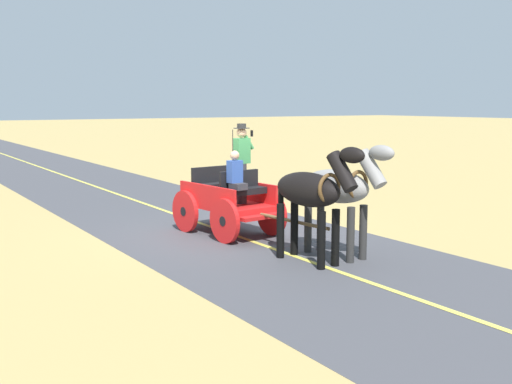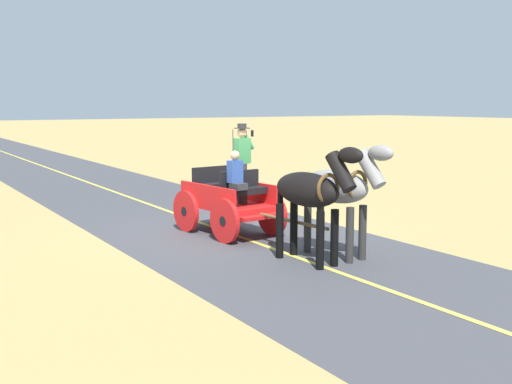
% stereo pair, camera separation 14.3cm
% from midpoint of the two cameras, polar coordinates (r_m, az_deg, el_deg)
% --- Properties ---
extents(ground_plane, '(200.00, 200.00, 0.00)m').
position_cam_midpoint_polar(ground_plane, '(14.34, -2.26, -3.76)').
color(ground_plane, tan).
extents(road_surface, '(5.40, 160.00, 0.01)m').
position_cam_midpoint_polar(road_surface, '(14.34, -2.26, -3.74)').
color(road_surface, '#424247').
rests_on(road_surface, ground).
extents(road_centre_stripe, '(0.12, 160.00, 0.00)m').
position_cam_midpoint_polar(road_centre_stripe, '(14.33, -2.26, -3.72)').
color(road_centre_stripe, '#DBCC4C').
rests_on(road_centre_stripe, road_surface).
extents(horse_drawn_carriage, '(1.68, 4.52, 2.50)m').
position_cam_midpoint_polar(horse_drawn_carriage, '(14.09, -2.06, -0.59)').
color(horse_drawn_carriage, red).
rests_on(horse_drawn_carriage, ground).
extents(horse_near_side, '(0.80, 2.15, 2.21)m').
position_cam_midpoint_polar(horse_near_side, '(12.00, 7.97, 0.26)').
color(horse_near_side, gray).
rests_on(horse_near_side, ground).
extents(horse_off_side, '(0.75, 2.15, 2.21)m').
position_cam_midpoint_polar(horse_off_side, '(11.48, 5.41, -0.06)').
color(horse_off_side, black).
rests_on(horse_off_side, ground).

